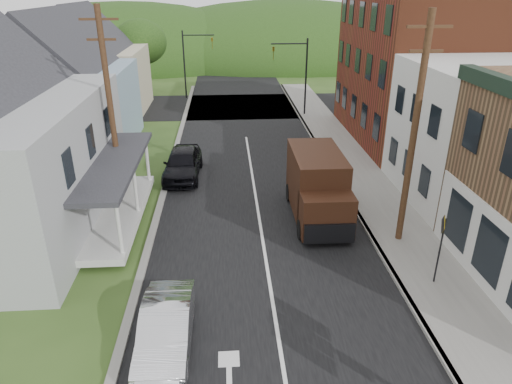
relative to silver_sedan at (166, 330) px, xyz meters
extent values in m
plane|color=#2D4719|center=(3.28, 2.01, -0.67)|extent=(120.00, 120.00, 0.00)
cube|color=black|center=(3.28, 12.01, -0.67)|extent=(9.00, 90.00, 0.02)
cube|color=black|center=(3.28, 29.01, -0.67)|extent=(60.00, 9.00, 0.02)
cube|color=slate|center=(9.18, 10.01, -0.60)|extent=(2.80, 55.00, 0.15)
cube|color=slate|center=(7.83, 10.01, -0.60)|extent=(0.20, 55.00, 0.15)
cube|color=slate|center=(-1.37, 10.01, -0.61)|extent=(0.30, 55.00, 0.12)
cube|color=silver|center=(14.58, 9.51, 2.58)|extent=(8.00, 7.00, 6.50)
cube|color=#612B17|center=(14.58, 19.01, 4.33)|extent=(8.00, 12.00, 10.00)
cube|color=#84A1B4|center=(-7.72, 19.01, 1.83)|extent=(7.00, 8.00, 5.00)
cube|color=#B8B08E|center=(-8.22, 28.01, 1.83)|extent=(7.00, 8.00, 5.00)
cylinder|color=#472D19|center=(8.88, 5.51, 3.83)|extent=(0.26, 0.26, 9.00)
cube|color=#472D19|center=(8.88, 5.51, 7.73)|extent=(1.60, 0.10, 0.10)
cube|color=#472D19|center=(8.88, 5.51, 6.93)|extent=(1.20, 0.10, 0.10)
cylinder|color=#472D19|center=(-3.22, 10.01, 3.83)|extent=(0.26, 0.26, 9.00)
cube|color=#472D19|center=(-3.22, 10.01, 7.73)|extent=(1.60, 0.10, 0.10)
cube|color=#472D19|center=(-3.22, 10.01, 6.93)|extent=(1.20, 0.10, 0.10)
cylinder|color=black|center=(8.28, 25.51, 2.33)|extent=(0.14, 0.14, 6.00)
cylinder|color=black|center=(6.88, 25.51, 4.93)|extent=(2.80, 0.10, 0.10)
imported|color=olive|center=(5.68, 25.51, 4.23)|extent=(0.16, 0.20, 1.00)
cylinder|color=black|center=(-1.72, 32.51, 2.33)|extent=(0.14, 0.14, 6.00)
cylinder|color=black|center=(-0.32, 32.51, 4.93)|extent=(2.80, 0.10, 0.10)
imported|color=olive|center=(0.88, 32.51, 4.23)|extent=(0.16, 0.20, 1.00)
cylinder|color=#382616|center=(-5.72, 34.01, 1.29)|extent=(0.36, 0.36, 3.92)
ellipsoid|color=#19330F|center=(-5.72, 34.01, 4.23)|extent=(4.80, 4.80, 4.08)
ellipsoid|color=#19330F|center=(3.28, 57.01, -0.67)|extent=(90.00, 30.00, 16.00)
imported|color=silver|center=(0.00, 0.00, 0.00)|extent=(1.44, 4.07, 1.34)
imported|color=black|center=(-0.52, 13.10, 0.13)|extent=(2.08, 4.77, 1.60)
cube|color=black|center=(5.88, 8.32, 0.96)|extent=(2.16, 4.10, 2.70)
cube|color=black|center=(5.87, 5.90, 0.49)|extent=(2.15, 1.50, 1.77)
cube|color=black|center=(5.87, 6.09, 1.24)|extent=(1.96, 1.13, 0.05)
cube|color=black|center=(5.87, 5.11, 0.03)|extent=(2.05, 0.15, 0.84)
cylinder|color=black|center=(4.89, 6.00, -0.25)|extent=(0.26, 0.84, 0.84)
cylinder|color=black|center=(6.85, 5.99, -0.25)|extent=(0.26, 0.84, 0.84)
cylinder|color=black|center=(4.91, 9.72, -0.25)|extent=(0.26, 0.84, 0.84)
cylinder|color=black|center=(6.86, 9.71, -0.25)|extent=(0.26, 0.84, 0.84)
cylinder|color=black|center=(9.06, 2.45, 0.73)|extent=(0.08, 0.08, 2.49)
cube|color=black|center=(8.99, 2.45, 1.77)|extent=(0.25, 0.70, 0.73)
cube|color=yellow|center=(9.00, 2.45, 1.77)|extent=(0.23, 0.63, 0.66)
camera|label=1|loc=(1.88, -10.42, 9.03)|focal=32.00mm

